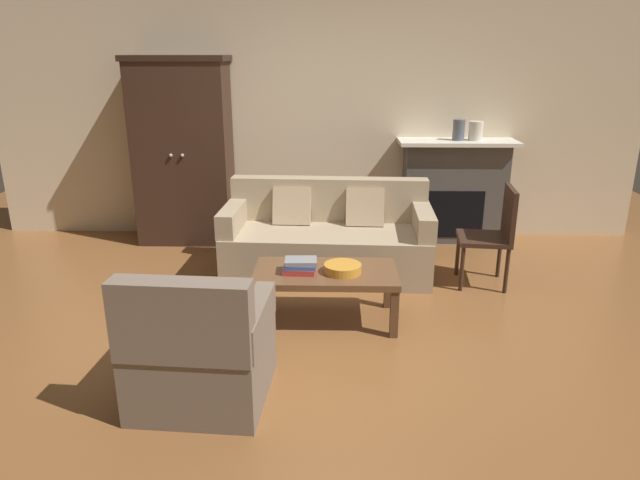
{
  "coord_description": "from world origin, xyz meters",
  "views": [
    {
      "loc": [
        0.23,
        -3.83,
        2.0
      ],
      "look_at": [
        0.12,
        0.57,
        0.55
      ],
      "focal_mm": 31.77,
      "sensor_mm": 36.0,
      "label": 1
    }
  ],
  "objects_px": {
    "fireplace": "(454,190)",
    "mantel_vase_slate": "(459,130)",
    "armoire": "(183,151)",
    "armchair_near_left": "(200,353)",
    "couch": "(327,240)",
    "coffee_table": "(325,277)",
    "mantel_vase_cream": "(476,131)",
    "fruit_bowl": "(343,268)",
    "side_chair_wooden": "(495,230)",
    "book_stack": "(300,266)"
  },
  "relations": [
    {
      "from": "mantel_vase_slate",
      "to": "couch",
      "type": "bearing_deg",
      "value": -143.54
    },
    {
      "from": "side_chair_wooden",
      "to": "fireplace",
      "type": "bearing_deg",
      "value": 94.62
    },
    {
      "from": "couch",
      "to": "side_chair_wooden",
      "type": "xyz_separation_m",
      "value": [
        1.49,
        -0.27,
        0.19
      ]
    },
    {
      "from": "fireplace",
      "to": "couch",
      "type": "distance_m",
      "value": 1.74
    },
    {
      "from": "couch",
      "to": "fireplace",
      "type": "bearing_deg",
      "value": 36.93
    },
    {
      "from": "fireplace",
      "to": "fruit_bowl",
      "type": "xyz_separation_m",
      "value": [
        -1.25,
        -2.12,
        -0.11
      ]
    },
    {
      "from": "fruit_bowl",
      "to": "mantel_vase_slate",
      "type": "xyz_separation_m",
      "value": [
        1.25,
        2.1,
        0.78
      ]
    },
    {
      "from": "couch",
      "to": "armoire",
      "type": "bearing_deg",
      "value": 148.56
    },
    {
      "from": "couch",
      "to": "coffee_table",
      "type": "xyz_separation_m",
      "value": [
        -0.0,
        -1.04,
        0.05
      ]
    },
    {
      "from": "fruit_bowl",
      "to": "armchair_near_left",
      "type": "height_order",
      "value": "armchair_near_left"
    },
    {
      "from": "fireplace",
      "to": "coffee_table",
      "type": "height_order",
      "value": "fireplace"
    },
    {
      "from": "book_stack",
      "to": "mantel_vase_cream",
      "type": "bearing_deg",
      "value": 50.25
    },
    {
      "from": "book_stack",
      "to": "mantel_vase_cream",
      "type": "xyz_separation_m",
      "value": [
        1.75,
        2.11,
        0.75
      ]
    },
    {
      "from": "armoire",
      "to": "armchair_near_left",
      "type": "xyz_separation_m",
      "value": [
        0.84,
        -3.09,
        -0.68
      ]
    },
    {
      "from": "mantel_vase_cream",
      "to": "fireplace",
      "type": "bearing_deg",
      "value": 174.31
    },
    {
      "from": "armoire",
      "to": "fruit_bowl",
      "type": "bearing_deg",
      "value": -50.25
    },
    {
      "from": "mantel_vase_cream",
      "to": "book_stack",
      "type": "bearing_deg",
      "value": -129.75
    },
    {
      "from": "coffee_table",
      "to": "mantel_vase_cream",
      "type": "relative_size",
      "value": 5.52
    },
    {
      "from": "book_stack",
      "to": "fruit_bowl",
      "type": "bearing_deg",
      "value": 1.0
    },
    {
      "from": "fireplace",
      "to": "side_chair_wooden",
      "type": "bearing_deg",
      "value": -85.38
    },
    {
      "from": "couch",
      "to": "coffee_table",
      "type": "bearing_deg",
      "value": -90.07
    },
    {
      "from": "mantel_vase_slate",
      "to": "armchair_near_left",
      "type": "height_order",
      "value": "mantel_vase_slate"
    },
    {
      "from": "coffee_table",
      "to": "book_stack",
      "type": "height_order",
      "value": "book_stack"
    },
    {
      "from": "coffee_table",
      "to": "mantel_vase_cream",
      "type": "distance_m",
      "value": 2.72
    },
    {
      "from": "couch",
      "to": "fruit_bowl",
      "type": "height_order",
      "value": "couch"
    },
    {
      "from": "book_stack",
      "to": "armchair_near_left",
      "type": "bearing_deg",
      "value": -117.01
    },
    {
      "from": "mantel_vase_cream",
      "to": "armchair_near_left",
      "type": "bearing_deg",
      "value": -125.95
    },
    {
      "from": "fireplace",
      "to": "side_chair_wooden",
      "type": "distance_m",
      "value": 1.31
    },
    {
      "from": "mantel_vase_cream",
      "to": "armoire",
      "type": "bearing_deg",
      "value": -178.9
    },
    {
      "from": "couch",
      "to": "mantel_vase_cream",
      "type": "distance_m",
      "value": 2.07
    },
    {
      "from": "couch",
      "to": "armchair_near_left",
      "type": "bearing_deg",
      "value": -108.8
    },
    {
      "from": "fruit_bowl",
      "to": "mantel_vase_cream",
      "type": "relative_size",
      "value": 1.43
    },
    {
      "from": "fireplace",
      "to": "couch",
      "type": "bearing_deg",
      "value": -143.07
    },
    {
      "from": "armoire",
      "to": "couch",
      "type": "bearing_deg",
      "value": -31.44
    },
    {
      "from": "mantel_vase_slate",
      "to": "side_chair_wooden",
      "type": "bearing_deg",
      "value": -85.31
    },
    {
      "from": "armchair_near_left",
      "to": "side_chair_wooden",
      "type": "relative_size",
      "value": 0.98
    },
    {
      "from": "coffee_table",
      "to": "side_chair_wooden",
      "type": "height_order",
      "value": "side_chair_wooden"
    },
    {
      "from": "couch",
      "to": "side_chair_wooden",
      "type": "bearing_deg",
      "value": -10.15
    },
    {
      "from": "fireplace",
      "to": "mantel_vase_slate",
      "type": "distance_m",
      "value": 0.66
    },
    {
      "from": "fireplace",
      "to": "side_chair_wooden",
      "type": "relative_size",
      "value": 1.4
    },
    {
      "from": "armoire",
      "to": "mantel_vase_slate",
      "type": "bearing_deg",
      "value": 1.17
    },
    {
      "from": "armoire",
      "to": "mantel_vase_cream",
      "type": "height_order",
      "value": "armoire"
    },
    {
      "from": "fireplace",
      "to": "book_stack",
      "type": "height_order",
      "value": "fireplace"
    },
    {
      "from": "fruit_bowl",
      "to": "side_chair_wooden",
      "type": "relative_size",
      "value": 0.32
    },
    {
      "from": "armoire",
      "to": "coffee_table",
      "type": "height_order",
      "value": "armoire"
    },
    {
      "from": "armoire",
      "to": "book_stack",
      "type": "distance_m",
      "value": 2.52
    },
    {
      "from": "side_chair_wooden",
      "to": "fruit_bowl",
      "type": "bearing_deg",
      "value": -148.89
    },
    {
      "from": "coffee_table",
      "to": "side_chair_wooden",
      "type": "xyz_separation_m",
      "value": [
        1.49,
        0.78,
        0.15
      ]
    },
    {
      "from": "armchair_near_left",
      "to": "side_chair_wooden",
      "type": "xyz_separation_m",
      "value": [
        2.21,
        1.87,
        0.2
      ]
    },
    {
      "from": "fruit_bowl",
      "to": "book_stack",
      "type": "distance_m",
      "value": 0.32
    }
  ]
}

